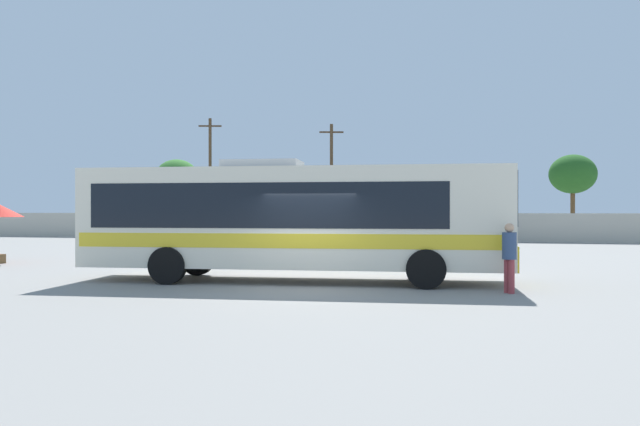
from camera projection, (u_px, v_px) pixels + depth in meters
ground_plane at (368, 260)px, 25.75m from camera, size 300.00×300.00×0.00m
perimeter_wall at (408, 227)px, 42.05m from camera, size 80.00×0.30×1.89m
coach_bus_cream_yellow at (289, 217)px, 17.85m from camera, size 12.30×3.68×3.49m
attendant_by_bus_door at (509, 254)px, 15.25m from camera, size 0.49×0.49×1.73m
parked_car_leftmost_white at (172, 229)px, 41.96m from camera, size 4.21×2.12×1.48m
parked_car_second_black at (247, 230)px, 40.59m from camera, size 4.12×2.16×1.49m
parked_car_third_black at (352, 231)px, 38.41m from camera, size 4.10×2.10×1.53m
parked_car_rightmost_dark_blue at (453, 232)px, 36.96m from camera, size 4.65×2.20×1.48m
utility_pole_near at (331, 179)px, 46.18m from camera, size 1.77×0.58×8.53m
utility_pole_far at (210, 175)px, 48.77m from camera, size 1.76×0.61×9.34m
roadside_tree_left at (177, 178)px, 52.87m from camera, size 3.67×3.67×6.45m
roadside_tree_midleft at (246, 185)px, 49.02m from camera, size 3.36×3.36×5.56m
roadside_tree_midright at (406, 187)px, 46.89m from camera, size 3.75×3.75×5.46m
roadside_tree_right at (573, 174)px, 44.63m from camera, size 3.32×3.32×6.11m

